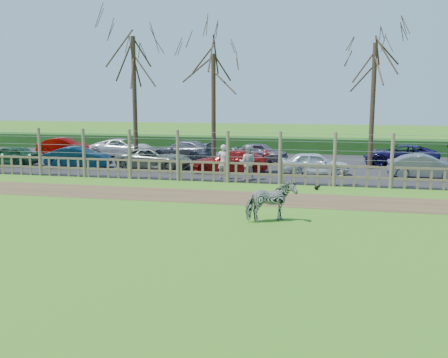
% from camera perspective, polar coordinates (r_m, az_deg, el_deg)
% --- Properties ---
extents(ground, '(120.00, 120.00, 0.00)m').
position_cam_1_polar(ground, '(16.47, -5.26, -5.06)').
color(ground, olive).
rests_on(ground, ground).
extents(dirt_strip, '(34.00, 2.80, 0.01)m').
position_cam_1_polar(dirt_strip, '(20.69, -1.54, -2.00)').
color(dirt_strip, brown).
rests_on(dirt_strip, ground).
extents(asphalt, '(44.00, 13.00, 0.04)m').
position_cam_1_polar(asphalt, '(30.36, 2.93, 1.70)').
color(asphalt, '#232326').
rests_on(asphalt, ground).
extents(hedge, '(46.00, 2.00, 1.10)m').
position_cam_1_polar(hedge, '(37.18, 4.68, 3.93)').
color(hedge, '#1E4716').
rests_on(hedge, ground).
extents(fence, '(30.16, 0.16, 2.50)m').
position_cam_1_polar(fence, '(23.92, 0.44, 1.50)').
color(fence, brown).
rests_on(fence, ground).
extents(tree_left, '(4.80, 4.80, 7.88)m').
position_cam_1_polar(tree_left, '(29.96, -10.27, 12.19)').
color(tree_left, '#3D2B1E').
rests_on(tree_left, ground).
extents(tree_mid, '(4.80, 4.80, 6.83)m').
position_cam_1_polar(tree_mid, '(29.50, -1.21, 10.92)').
color(tree_mid, '#3D2B1E').
rests_on(tree_mid, ground).
extents(tree_right, '(4.80, 4.80, 7.35)m').
position_cam_1_polar(tree_right, '(29.30, 16.77, 11.27)').
color(tree_right, '#3D2B1E').
rests_on(tree_right, ground).
extents(zebra, '(1.79, 1.44, 1.38)m').
position_cam_1_polar(zebra, '(16.48, 5.35, -2.59)').
color(zebra, gray).
rests_on(zebra, ground).
extents(visitor_a, '(0.67, 0.48, 1.72)m').
position_cam_1_polar(visitor_a, '(24.71, -0.06, 1.99)').
color(visitor_a, beige).
rests_on(visitor_a, asphalt).
extents(visitor_b, '(0.86, 0.68, 1.72)m').
position_cam_1_polar(visitor_b, '(24.48, 2.71, 1.91)').
color(visitor_b, '#B8B5BD').
rests_on(visitor_b, asphalt).
extents(crow, '(0.26, 0.20, 0.22)m').
position_cam_1_polar(crow, '(22.52, 10.56, -0.96)').
color(crow, black).
rests_on(crow, ground).
extents(car_0, '(3.64, 1.75, 1.20)m').
position_cam_1_polar(car_0, '(32.02, -23.30, 2.46)').
color(car_0, '#1A4529').
rests_on(car_0, asphalt).
extents(car_1, '(3.78, 1.75, 1.20)m').
position_cam_1_polar(car_1, '(29.84, -16.29, 2.39)').
color(car_1, '#0A223C').
rests_on(car_1, asphalt).
extents(car_2, '(4.47, 2.34, 1.20)m').
position_cam_1_polar(car_2, '(28.34, -7.92, 2.33)').
color(car_2, '#646A5C').
rests_on(car_2, asphalt).
extents(car_3, '(4.32, 2.20, 1.20)m').
position_cam_1_polar(car_3, '(26.90, 0.69, 2.04)').
color(car_3, maroon).
rests_on(car_3, asphalt).
extents(car_4, '(3.67, 1.85, 1.20)m').
position_cam_1_polar(car_4, '(26.45, 10.35, 1.76)').
color(car_4, silver).
rests_on(car_4, asphalt).
extents(car_5, '(3.71, 1.50, 1.20)m').
position_cam_1_polar(car_5, '(26.73, 22.03, 1.30)').
color(car_5, slate).
rests_on(car_5, asphalt).
extents(car_7, '(3.73, 1.56, 1.20)m').
position_cam_1_polar(car_7, '(36.43, -17.77, 3.54)').
color(car_7, '#830501').
rests_on(car_7, asphalt).
extents(car_8, '(4.32, 2.00, 1.20)m').
position_cam_1_polar(car_8, '(34.66, -11.49, 3.52)').
color(car_8, white).
rests_on(car_8, asphalt).
extents(car_9, '(4.32, 2.22, 1.20)m').
position_cam_1_polar(car_9, '(32.66, -4.77, 3.32)').
color(car_9, '#535260').
rests_on(car_9, asphalt).
extents(car_10, '(3.67, 1.84, 1.20)m').
position_cam_1_polar(car_10, '(31.38, 4.13, 3.08)').
color(car_10, '#625765').
rests_on(car_10, asphalt).
extents(car_12, '(4.43, 2.26, 1.20)m').
position_cam_1_polar(car_12, '(31.67, 19.54, 2.62)').
color(car_12, '#181349').
rests_on(car_12, asphalt).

